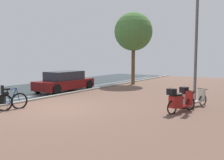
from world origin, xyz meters
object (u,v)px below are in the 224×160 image
parked_car_near (65,81)px  lamp_post (197,31)px  scooter_mid (179,101)px  bicycle_foreground (10,100)px  street_tree (133,32)px  scooter_near (191,98)px

parked_car_near → lamp_post: (7.95, 1.09, 2.86)m
scooter_mid → parked_car_near: (-8.18, 2.23, 0.15)m
bicycle_foreground → street_tree: bearing=91.0°
scooter_near → parked_car_near: size_ratio=0.41×
bicycle_foreground → scooter_mid: bicycle_foreground is taller
scooter_near → lamp_post: size_ratio=0.27×
bicycle_foreground → parked_car_near: bearing=110.9°
scooter_mid → street_tree: (-6.30, 8.06, 3.69)m
scooter_mid → street_tree: size_ratio=0.29×
scooter_near → scooter_mid: scooter_mid is taller
scooter_mid → lamp_post: 4.49m
bicycle_foreground → street_tree: street_tree is taller
scooter_near → street_tree: bearing=133.4°
scooter_near → bicycle_foreground: bearing=-144.0°
scooter_near → parked_car_near: (-8.31, 0.95, 0.18)m
scooter_near → lamp_post: bearing=100.0°
street_tree → bicycle_foreground: bearing=-89.0°
scooter_mid → parked_car_near: parked_car_near is taller
parked_car_near → scooter_mid: bearing=-15.2°
bicycle_foreground → scooter_mid: bearing=28.0°
scooter_mid → bicycle_foreground: bearing=-152.0°
scooter_near → scooter_mid: bearing=-95.7°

